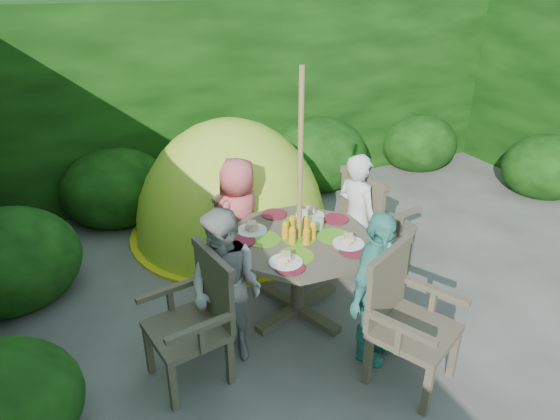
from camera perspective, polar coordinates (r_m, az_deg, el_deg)
name	(u,v)px	position (r m, az deg, el deg)	size (l,w,h in m)	color
ground	(433,328)	(4.67, 17.06, -12.79)	(60.00, 60.00, 0.00)	#45433E
hedge_enclosure	(361,147)	(5.01, 9.26, 7.15)	(9.00, 9.00, 2.50)	black
patio_table	(299,250)	(4.32, 2.17, -4.57)	(1.69, 1.69, 0.92)	#41392A
parasol_pole	(300,202)	(4.11, 2.25, 0.90)	(0.04, 0.04, 2.20)	olive
garden_chair_right	(372,219)	(5.12, 10.51, -1.05)	(0.66, 0.72, 1.03)	#41392A
garden_chair_left	(196,318)	(3.79, -9.54, -12.04)	(0.62, 0.67, 0.98)	#41392A
garden_chair_back	(222,225)	(5.14, -6.66, -1.75)	(0.68, 0.66, 0.87)	#41392A
garden_chair_front	(405,318)	(3.83, 14.09, -11.83)	(0.78, 0.75, 1.01)	#41392A
child_right	(356,219)	(4.85, 8.72, -1.04)	(0.48, 0.32, 1.32)	silver
child_left	(226,288)	(3.87, -6.21, -8.81)	(0.62, 0.48, 1.28)	#989793
child_back	(239,221)	(4.84, -4.69, -1.23)	(0.62, 0.40, 1.27)	#CF5557
child_front	(374,289)	(3.90, 10.73, -8.88)	(0.75, 0.31, 1.28)	#49AA9F
dome_tent	(233,232)	(5.98, -5.40, -2.49)	(2.71, 2.71, 2.72)	#9ED428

